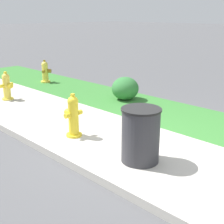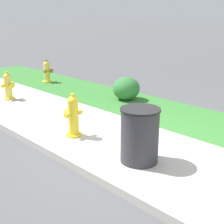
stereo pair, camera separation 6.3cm
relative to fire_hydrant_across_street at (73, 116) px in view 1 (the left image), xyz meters
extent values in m
plane|color=#515154|center=(1.06, 0.39, -0.38)|extent=(120.00, 120.00, 0.00)
cube|color=#BCB7AD|center=(1.06, 0.39, -0.38)|extent=(18.00, 2.08, 0.01)
cube|color=#387A33|center=(1.06, 2.34, -0.38)|extent=(18.00, 1.82, 0.01)
cube|color=#BCB7AD|center=(1.06, -0.73, -0.32)|extent=(18.00, 0.16, 0.12)
cylinder|color=yellow|center=(0.01, 0.00, -0.36)|extent=(0.28, 0.28, 0.05)
cylinder|color=yellow|center=(0.01, 0.00, -0.03)|extent=(0.18, 0.18, 0.60)
sphere|color=yellow|center=(0.01, 0.00, 0.27)|extent=(0.19, 0.19, 0.19)
cube|color=yellow|center=(0.01, 0.00, 0.38)|extent=(0.06, 0.06, 0.06)
cylinder|color=yellow|center=(0.01, -0.14, 0.04)|extent=(0.09, 0.09, 0.09)
cylinder|color=yellow|center=(0.00, 0.14, 0.04)|extent=(0.09, 0.09, 0.09)
cylinder|color=yellow|center=(-0.14, 0.00, 0.04)|extent=(0.10, 0.12, 0.12)
cylinder|color=yellow|center=(-4.28, 2.23, -0.36)|extent=(0.30, 0.30, 0.05)
cylinder|color=yellow|center=(-4.28, 2.23, -0.07)|extent=(0.19, 0.19, 0.52)
sphere|color=yellow|center=(-4.28, 2.23, 0.19)|extent=(0.20, 0.20, 0.20)
cube|color=olive|center=(-4.28, 2.23, 0.31)|extent=(0.08, 0.08, 0.06)
cylinder|color=olive|center=(-4.37, 2.34, -0.01)|extent=(0.13, 0.13, 0.09)
cylinder|color=olive|center=(-4.19, 2.12, -0.01)|extent=(0.13, 0.13, 0.09)
cylinder|color=olive|center=(-4.17, 2.32, -0.01)|extent=(0.15, 0.16, 0.12)
cylinder|color=yellow|center=(-3.16, 0.35, -0.36)|extent=(0.28, 0.28, 0.05)
cylinder|color=yellow|center=(-3.16, 0.35, -0.06)|extent=(0.18, 0.18, 0.54)
sphere|color=yellow|center=(-3.16, 0.35, 0.21)|extent=(0.19, 0.19, 0.19)
cube|color=yellow|center=(-3.16, 0.35, 0.32)|extent=(0.07, 0.07, 0.06)
cylinder|color=yellow|center=(-3.19, 0.48, 0.00)|extent=(0.11, 0.11, 0.09)
cylinder|color=yellow|center=(-3.14, 0.22, 0.00)|extent=(0.11, 0.11, 0.09)
cylinder|color=yellow|center=(-3.03, 0.38, 0.00)|extent=(0.12, 0.14, 0.12)
cylinder|color=#333338|center=(1.48, 0.08, 0.02)|extent=(0.56, 0.56, 0.80)
cylinder|color=black|center=(1.48, 0.08, 0.43)|extent=(0.59, 0.59, 0.03)
ellipsoid|color=#337538|center=(-1.06, 2.50, -0.09)|extent=(0.69, 0.69, 0.59)
camera|label=1|loc=(4.19, -3.20, 1.73)|focal=50.00mm
camera|label=2|loc=(4.23, -3.16, 1.73)|focal=50.00mm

